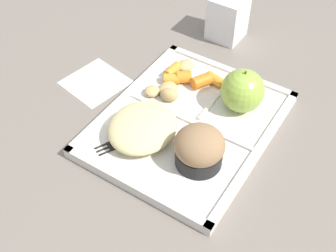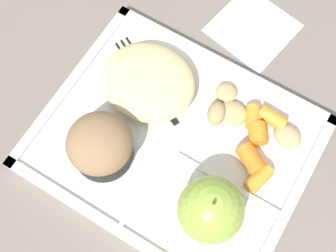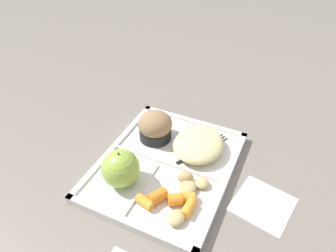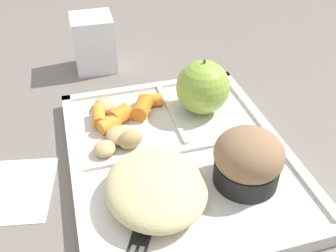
# 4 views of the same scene
# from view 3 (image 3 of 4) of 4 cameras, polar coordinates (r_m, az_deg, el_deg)

# --- Properties ---
(ground) EXTENTS (6.00, 6.00, 0.00)m
(ground) POSITION_cam_3_polar(r_m,az_deg,el_deg) (0.71, -0.37, -7.83)
(ground) COLOR slate
(lunch_tray) EXTENTS (0.35, 0.28, 0.02)m
(lunch_tray) POSITION_cam_3_polar(r_m,az_deg,el_deg) (0.70, -0.38, -7.40)
(lunch_tray) COLOR silver
(lunch_tray) RESTS_ON ground
(green_apple) EXTENTS (0.08, 0.08, 0.08)m
(green_apple) POSITION_cam_3_polar(r_m,az_deg,el_deg) (0.64, -8.78, -7.77)
(green_apple) COLOR #93B742
(green_apple) RESTS_ON lunch_tray
(bran_muffin) EXTENTS (0.08, 0.08, 0.07)m
(bran_muffin) POSITION_cam_3_polar(r_m,az_deg,el_deg) (0.74, -2.39, -0.14)
(bran_muffin) COLOR black
(bran_muffin) RESTS_ON lunch_tray
(carrot_slice_center) EXTENTS (0.03, 0.04, 0.02)m
(carrot_slice_center) POSITION_cam_3_polar(r_m,az_deg,el_deg) (0.62, 3.59, -13.05)
(carrot_slice_center) COLOR orange
(carrot_slice_center) RESTS_ON lunch_tray
(carrot_slice_diagonal) EXTENTS (0.04, 0.04, 0.02)m
(carrot_slice_diagonal) POSITION_cam_3_polar(r_m,az_deg,el_deg) (0.62, 1.33, -13.42)
(carrot_slice_diagonal) COLOR orange
(carrot_slice_diagonal) RESTS_ON lunch_tray
(carrot_slice_near_corner) EXTENTS (0.04, 0.04, 0.02)m
(carrot_slice_near_corner) POSITION_cam_3_polar(r_m,az_deg,el_deg) (0.62, -1.94, -12.88)
(carrot_slice_near_corner) COLOR orange
(carrot_slice_near_corner) RESTS_ON lunch_tray
(carrot_slice_tilted) EXTENTS (0.04, 0.02, 0.02)m
(carrot_slice_tilted) POSITION_cam_3_polar(r_m,az_deg,el_deg) (0.61, 3.80, -14.95)
(carrot_slice_tilted) COLOR orange
(carrot_slice_tilted) RESTS_ON lunch_tray
(carrot_slice_large) EXTENTS (0.03, 0.04, 0.02)m
(carrot_slice_large) POSITION_cam_3_polar(r_m,az_deg,el_deg) (0.62, -4.33, -13.82)
(carrot_slice_large) COLOR orange
(carrot_slice_large) RESTS_ON lunch_tray
(potato_chunk_small) EXTENTS (0.04, 0.04, 0.02)m
(potato_chunk_small) POSITION_cam_3_polar(r_m,az_deg,el_deg) (0.60, 1.58, -16.61)
(potato_chunk_small) COLOR tan
(potato_chunk_small) RESTS_ON lunch_tray
(potato_chunk_corner) EXTENTS (0.04, 0.04, 0.02)m
(potato_chunk_corner) POSITION_cam_3_polar(r_m,az_deg,el_deg) (0.65, 6.31, -10.48)
(potato_chunk_corner) COLOR tan
(potato_chunk_corner) RESTS_ON lunch_tray
(potato_chunk_browned) EXTENTS (0.03, 0.04, 0.03)m
(potato_chunk_browned) POSITION_cam_3_polar(r_m,az_deg,el_deg) (0.65, 3.25, -9.47)
(potato_chunk_browned) COLOR tan
(potato_chunk_browned) RESTS_ON lunch_tray
(potato_chunk_wedge) EXTENTS (0.04, 0.04, 0.02)m
(potato_chunk_wedge) POSITION_cam_3_polar(r_m,az_deg,el_deg) (0.64, 3.73, -11.19)
(potato_chunk_wedge) COLOR tan
(potato_chunk_wedge) RESTS_ON lunch_tray
(egg_noodle_pile) EXTENTS (0.13, 0.12, 0.04)m
(egg_noodle_pile) POSITION_cam_3_polar(r_m,az_deg,el_deg) (0.72, 5.61, -3.37)
(egg_noodle_pile) COLOR beige
(egg_noodle_pile) RESTS_ON lunch_tray
(meatball_side) EXTENTS (0.03, 0.03, 0.03)m
(meatball_side) POSITION_cam_3_polar(r_m,az_deg,el_deg) (0.74, 4.69, -2.04)
(meatball_side) COLOR brown
(meatball_side) RESTS_ON lunch_tray
(meatball_center) EXTENTS (0.03, 0.03, 0.03)m
(meatball_center) POSITION_cam_3_polar(r_m,az_deg,el_deg) (0.72, 5.87, -3.98)
(meatball_center) COLOR #755B4C
(meatball_center) RESTS_ON lunch_tray
(meatball_front) EXTENTS (0.03, 0.03, 0.03)m
(meatball_front) POSITION_cam_3_polar(r_m,az_deg,el_deg) (0.72, 4.84, -3.42)
(meatball_front) COLOR brown
(meatball_front) RESTS_ON lunch_tray
(plastic_fork) EXTENTS (0.14, 0.08, 0.00)m
(plastic_fork) POSITION_cam_3_polar(r_m,az_deg,el_deg) (0.74, 6.98, -3.91)
(plastic_fork) COLOR black
(plastic_fork) RESTS_ON lunch_tray
(paper_napkin) EXTENTS (0.13, 0.13, 0.00)m
(paper_napkin) POSITION_cam_3_polar(r_m,az_deg,el_deg) (0.67, 17.17, -13.63)
(paper_napkin) COLOR white
(paper_napkin) RESTS_ON ground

